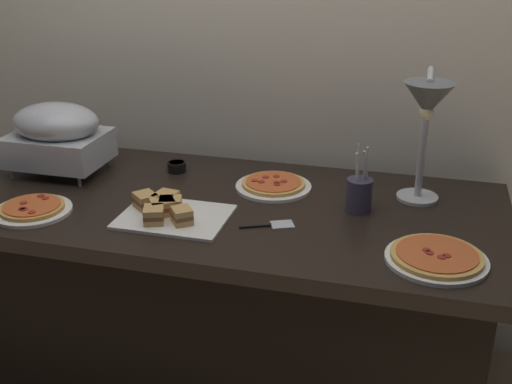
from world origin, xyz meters
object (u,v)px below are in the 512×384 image
(sandwich_platter, at_px, (167,211))
(chafing_dish, at_px, (57,134))
(pizza_plate_center, at_px, (436,257))
(pizza_plate_front, at_px, (273,185))
(serving_spatula, at_px, (269,225))
(sauce_cup_near, at_px, (177,166))
(heat_lamp, at_px, (427,111))
(utensil_holder, at_px, (359,194))
(pizza_plate_raised_stand, at_px, (32,209))

(sandwich_platter, bearing_deg, chafing_dish, 153.47)
(pizza_plate_center, height_order, sandwich_platter, sandwich_platter)
(pizza_plate_front, bearing_deg, serving_spatula, -78.71)
(pizza_plate_front, relative_size, sauce_cup_near, 3.83)
(heat_lamp, height_order, pizza_plate_front, heat_lamp)
(heat_lamp, relative_size, serving_spatula, 2.69)
(utensil_holder, bearing_deg, heat_lamp, -0.44)
(chafing_dish, xyz_separation_m, pizza_plate_front, (0.81, 0.05, -0.14))
(heat_lamp, distance_m, serving_spatula, 0.59)
(sandwich_platter, relative_size, utensil_holder, 1.50)
(heat_lamp, distance_m, sandwich_platter, 0.86)
(chafing_dish, distance_m, serving_spatula, 0.92)
(pizza_plate_center, bearing_deg, sauce_cup_near, 154.26)
(sauce_cup_near, bearing_deg, chafing_dish, -164.30)
(pizza_plate_front, bearing_deg, sandwich_platter, -130.05)
(pizza_plate_raised_stand, height_order, serving_spatula, pizza_plate_raised_stand)
(pizza_plate_center, relative_size, utensil_holder, 1.26)
(chafing_dish, bearing_deg, heat_lamp, -2.64)
(chafing_dish, bearing_deg, utensil_holder, -3.00)
(heat_lamp, bearing_deg, serving_spatula, -156.90)
(chafing_dish, height_order, heat_lamp, heat_lamp)
(pizza_plate_front, height_order, pizza_plate_raised_stand, same)
(pizza_plate_front, xyz_separation_m, sandwich_platter, (-0.27, -0.32, 0.01))
(heat_lamp, xyz_separation_m, utensil_holder, (-0.18, 0.00, -0.29))
(pizza_plate_center, relative_size, serving_spatula, 1.69)
(pizza_plate_front, relative_size, serving_spatula, 1.59)
(pizza_plate_center, height_order, pizza_plate_raised_stand, same)
(utensil_holder, bearing_deg, pizza_plate_center, -48.61)
(pizza_plate_front, height_order, pizza_plate_center, same)
(pizza_plate_raised_stand, xyz_separation_m, sandwich_platter, (0.44, 0.08, 0.01))
(chafing_dish, xyz_separation_m, utensil_holder, (1.12, -0.06, -0.09))
(pizza_plate_center, bearing_deg, heat_lamp, 103.34)
(heat_lamp, distance_m, utensil_holder, 0.34)
(pizza_plate_raised_stand, distance_m, serving_spatula, 0.77)
(serving_spatula, bearing_deg, chafing_dish, 164.20)
(serving_spatula, bearing_deg, heat_lamp, 23.10)
(pizza_plate_front, bearing_deg, sauce_cup_near, 170.44)
(heat_lamp, bearing_deg, sauce_cup_near, 168.67)
(pizza_plate_center, distance_m, sandwich_platter, 0.84)
(pizza_plate_raised_stand, distance_m, sauce_cup_near, 0.56)
(chafing_dish, distance_m, heat_lamp, 1.32)
(sauce_cup_near, bearing_deg, pizza_plate_raised_stand, -124.03)
(utensil_holder, bearing_deg, pizza_plate_raised_stand, -164.06)
(chafing_dish, distance_m, pizza_plate_front, 0.82)
(pizza_plate_center, distance_m, utensil_holder, 0.38)
(chafing_dish, bearing_deg, pizza_plate_raised_stand, -73.71)
(utensil_holder, relative_size, serving_spatula, 1.34)
(pizza_plate_front, height_order, sauce_cup_near, sauce_cup_near)
(sauce_cup_near, relative_size, serving_spatula, 0.41)
(pizza_plate_raised_stand, relative_size, utensil_holder, 1.11)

